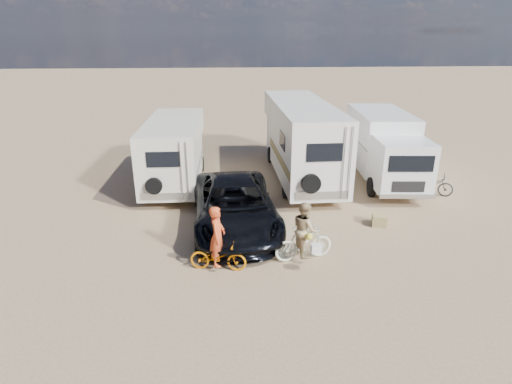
{
  "coord_description": "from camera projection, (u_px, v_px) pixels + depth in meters",
  "views": [
    {
      "loc": [
        -3.07,
        -11.05,
        6.37
      ],
      "look_at": [
        -2.17,
        2.13,
        1.3
      ],
      "focal_mm": 29.51,
      "sensor_mm": 36.0,
      "label": 1
    }
  ],
  "objects": [
    {
      "name": "crate",
      "position": [
        379.0,
        220.0,
        14.67
      ],
      "size": [
        0.6,
        0.6,
        0.39
      ],
      "primitive_type": "cube",
      "rotation": [
        0.0,
        0.0,
        -0.26
      ],
      "color": "#96854F",
      "rests_on": "ground"
    },
    {
      "name": "rider_man",
      "position": [
        218.0,
        242.0,
        11.7
      ],
      "size": [
        0.53,
        0.71,
        1.76
      ],
      "primitive_type": "imported",
      "rotation": [
        0.0,
        0.0,
        1.39
      ],
      "color": "#D04820",
      "rests_on": "ground"
    },
    {
      "name": "dark_suv",
      "position": [
        234.0,
        205.0,
        14.29
      ],
      "size": [
        3.13,
        6.09,
        1.65
      ],
      "primitive_type": "imported",
      "rotation": [
        0.0,
        0.0,
        0.07
      ],
      "color": "black",
      "rests_on": "ground"
    },
    {
      "name": "rv_main",
      "position": [
        301.0,
        142.0,
        18.94
      ],
      "size": [
        2.59,
        8.3,
        3.42
      ],
      "primitive_type": null,
      "rotation": [
        0.0,
        0.0,
        0.03
      ],
      "color": "silver",
      "rests_on": "ground"
    },
    {
      "name": "rv_left",
      "position": [
        174.0,
        153.0,
        18.21
      ],
      "size": [
        2.26,
        6.12,
        2.81
      ],
      "primitive_type": null,
      "rotation": [
        0.0,
        0.0,
        -0.01
      ],
      "color": "white",
      "rests_on": "ground"
    },
    {
      "name": "box_truck",
      "position": [
        385.0,
        149.0,
        18.7
      ],
      "size": [
        2.71,
        6.82,
        2.94
      ],
      "primitive_type": null,
      "rotation": [
        0.0,
        0.0,
        -0.07
      ],
      "color": "white",
      "rests_on": "ground"
    },
    {
      "name": "bike_man",
      "position": [
        218.0,
        256.0,
        11.86
      ],
      "size": [
        1.68,
        0.84,
        0.85
      ],
      "primitive_type": "imported",
      "rotation": [
        0.0,
        0.0,
        1.39
      ],
      "color": "orange",
      "rests_on": "ground"
    },
    {
      "name": "rider_woman",
      "position": [
        304.0,
        234.0,
        12.26
      ],
      "size": [
        0.78,
        0.91,
        1.64
      ],
      "primitive_type": "imported",
      "rotation": [
        0.0,
        0.0,
        1.79
      ],
      "color": "tan",
      "rests_on": "ground"
    },
    {
      "name": "cooler",
      "position": [
        276.0,
        227.0,
        14.1
      ],
      "size": [
        0.61,
        0.5,
        0.43
      ],
      "primitive_type": "cube",
      "rotation": [
        0.0,
        0.0,
        0.24
      ],
      "color": "teal",
      "rests_on": "ground"
    },
    {
      "name": "bike_parked",
      "position": [
        431.0,
        184.0,
        17.35
      ],
      "size": [
        1.86,
        1.34,
        0.93
      ],
      "primitive_type": "imported",
      "rotation": [
        0.0,
        0.0,
        1.11
      ],
      "color": "#262825",
      "rests_on": "ground"
    },
    {
      "name": "ground",
      "position": [
        332.0,
        255.0,
        12.77
      ],
      "size": [
        140.0,
        140.0,
        0.0
      ],
      "primitive_type": "plane",
      "color": "tan",
      "rests_on": "ground"
    },
    {
      "name": "bike_woman",
      "position": [
        304.0,
        243.0,
        12.36
      ],
      "size": [
        1.85,
        0.88,
        1.07
      ],
      "primitive_type": "imported",
      "rotation": [
        0.0,
        0.0,
        1.79
      ],
      "color": "beige",
      "rests_on": "ground"
    }
  ]
}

